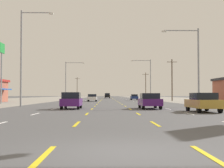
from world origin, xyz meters
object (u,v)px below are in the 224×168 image
(hatchback_inner_left_near, at_px, (72,100))
(streetlight_right_row_1, at_px, (148,76))
(sedan_inner_right_mid, at_px, (150,101))
(pole_sign_left_row_1, at_px, (2,58))
(sedan_far_right_far, at_px, (134,97))
(sedan_inner_left_midfar, at_px, (92,98))
(streetlight_left_row_0, at_px, (24,52))
(sedan_far_right_nearest, at_px, (203,102))
(streetlight_right_row_0, at_px, (194,60))
(streetlight_left_row_1, at_px, (68,78))
(suv_center_turn_farther, at_px, (107,96))

(hatchback_inner_left_near, xyz_separation_m, streetlight_right_row_1, (13.29, 46.48, 4.97))
(hatchback_inner_left_near, height_order, sedan_inner_right_mid, hatchback_inner_left_near)
(pole_sign_left_row_1, bearing_deg, sedan_far_right_far, 57.21)
(sedan_inner_left_midfar, relative_size, pole_sign_left_row_1, 0.50)
(streetlight_right_row_1, bearing_deg, streetlight_left_row_0, -116.06)
(sedan_inner_right_mid, relative_size, sedan_inner_left_midfar, 1.00)
(sedan_far_right_nearest, distance_m, sedan_far_right_far, 58.72)
(sedan_far_right_nearest, xyz_separation_m, streetlight_right_row_0, (2.68, 11.98, 4.50))
(streetlight_left_row_1, distance_m, streetlight_right_row_1, 19.28)
(pole_sign_left_row_1, height_order, streetlight_right_row_0, pole_sign_left_row_1)
(pole_sign_left_row_1, bearing_deg, sedan_far_right_nearest, -45.22)
(sedan_far_right_nearest, xyz_separation_m, hatchback_inner_left_near, (-10.65, 5.31, 0.03))
(streetlight_right_row_0, bearing_deg, streetlight_left_row_1, 115.88)
(hatchback_inner_left_near, height_order, pole_sign_left_row_1, pole_sign_left_row_1)
(sedan_far_right_far, xyz_separation_m, streetlight_right_row_0, (2.85, -46.74, 4.50))
(streetlight_right_row_1, bearing_deg, streetlight_right_row_0, -89.94)
(sedan_inner_right_mid, height_order, pole_sign_left_row_1, pole_sign_left_row_1)
(streetlight_left_row_1, relative_size, streetlight_right_row_1, 0.94)
(hatchback_inner_left_near, relative_size, streetlight_right_row_1, 0.40)
(streetlight_left_row_1, bearing_deg, suv_center_turn_farther, 77.65)
(sedan_inner_right_mid, relative_size, streetlight_right_row_1, 0.46)
(streetlight_left_row_0, relative_size, streetlight_right_row_0, 1.22)
(streetlight_right_row_0, height_order, streetlight_right_row_1, streetlight_right_row_1)
(pole_sign_left_row_1, relative_size, streetlight_left_row_0, 0.82)
(pole_sign_left_row_1, height_order, streetlight_left_row_0, streetlight_left_row_0)
(hatchback_inner_left_near, height_order, streetlight_right_row_1, streetlight_right_row_1)
(pole_sign_left_row_1, bearing_deg, hatchback_inner_left_near, -55.31)
(sedan_inner_right_mid, bearing_deg, sedan_far_right_nearest, -58.42)
(sedan_far_right_nearest, height_order, streetlight_right_row_0, streetlight_right_row_0)
(streetlight_left_row_0, xyz_separation_m, streetlight_right_row_1, (19.46, 39.81, -0.47))
(hatchback_inner_left_near, relative_size, pole_sign_left_row_1, 0.43)
(streetlight_left_row_0, bearing_deg, sedan_inner_left_midfar, 76.54)
(sedan_inner_right_mid, bearing_deg, suv_center_turn_farther, 92.36)
(sedan_far_right_nearest, bearing_deg, sedan_inner_left_midfar, 104.55)
(sedan_far_right_nearest, relative_size, streetlight_left_row_1, 0.49)
(pole_sign_left_row_1, height_order, streetlight_left_row_1, streetlight_left_row_1)
(sedan_far_right_far, height_order, pole_sign_left_row_1, pole_sign_left_row_1)
(hatchback_inner_left_near, relative_size, sedan_inner_left_midfar, 0.87)
(suv_center_turn_farther, xyz_separation_m, pole_sign_left_row_1, (-15.96, -72.22, 5.80))
(streetlight_right_row_1, bearing_deg, hatchback_inner_left_near, -105.96)
(hatchback_inner_left_near, bearing_deg, streetlight_left_row_1, 97.34)
(sedan_far_right_far, distance_m, pole_sign_left_row_1, 42.66)
(pole_sign_left_row_1, relative_size, streetlight_right_row_0, 1.01)
(sedan_far_right_nearest, distance_m, streetlight_left_row_0, 21.36)
(suv_center_turn_farther, relative_size, streetlight_left_row_1, 0.53)
(sedan_far_right_nearest, relative_size, sedan_far_right_far, 1.00)
(sedan_inner_left_midfar, height_order, pole_sign_left_row_1, pole_sign_left_row_1)
(sedan_far_right_nearest, xyz_separation_m, streetlight_right_row_1, (2.64, 51.79, 5.00))
(sedan_far_right_far, bearing_deg, streetlight_left_row_1, -157.17)
(sedan_far_right_nearest, distance_m, streetlight_right_row_1, 52.10)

